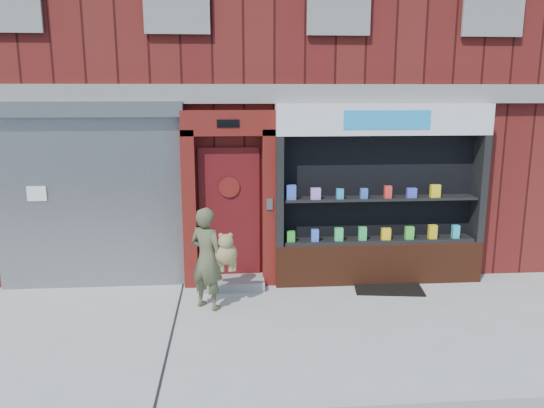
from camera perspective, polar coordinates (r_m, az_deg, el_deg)
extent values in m
plane|color=#9E9E99|center=(7.41, 1.59, -13.47)|extent=(80.00, 80.00, 0.00)
cube|color=#551513|center=(12.70, -1.32, 15.67)|extent=(12.00, 8.00, 8.00)
cube|color=gray|center=(8.60, 0.31, 11.76)|extent=(12.00, 0.16, 0.30)
cube|color=gray|center=(9.06, -18.98, -0.03)|extent=(3.00, 0.10, 2.80)
cube|color=slate|center=(8.83, -19.75, 9.59)|extent=(3.10, 0.30, 0.24)
cube|color=white|center=(9.20, -23.99, 1.03)|extent=(0.30, 0.01, 0.24)
cube|color=#5E1410|center=(8.74, -8.85, -0.60)|extent=(0.22, 0.28, 2.60)
cube|color=#5E1410|center=(8.74, -0.32, -0.46)|extent=(0.22, 0.28, 2.60)
cube|color=#5E1410|center=(8.52, -4.75, 8.69)|extent=(1.50, 0.28, 0.40)
cube|color=black|center=(8.37, -4.75, 8.64)|extent=(0.35, 0.01, 0.12)
cube|color=#530F11|center=(8.85, -4.58, -1.01)|extent=(1.00, 0.06, 2.20)
cylinder|color=black|center=(8.72, -4.63, 1.81)|extent=(0.28, 0.02, 0.28)
cylinder|color=#5E1410|center=(8.71, -4.63, 1.80)|extent=(0.34, 0.02, 0.34)
cube|color=gray|center=(8.91, -4.46, -8.47)|extent=(1.10, 0.55, 0.15)
cube|color=slate|center=(8.57, -0.25, -0.02)|extent=(0.10, 0.02, 0.18)
cube|color=#542514|center=(9.25, 11.28, -6.09)|extent=(3.50, 0.40, 0.70)
cube|color=black|center=(8.63, 0.76, 1.42)|extent=(0.12, 0.40, 1.80)
cube|color=black|center=(9.56, 21.39, 1.62)|extent=(0.12, 0.40, 1.80)
cube|color=black|center=(9.12, 11.28, 1.76)|extent=(3.30, 0.03, 1.80)
cube|color=black|center=(9.14, 11.37, -3.82)|extent=(3.20, 0.36, 0.06)
cube|color=black|center=(8.98, 11.56, 0.61)|extent=(3.20, 0.36, 0.04)
cube|color=white|center=(8.82, 11.92, 8.92)|extent=(3.50, 0.40, 0.50)
cube|color=#1A82C4|center=(8.62, 12.30, 8.83)|extent=(1.40, 0.01, 0.30)
cube|color=green|center=(8.75, 2.04, -3.51)|extent=(0.13, 0.09, 0.18)
cube|color=#4264E3|center=(8.80, 4.63, -3.37)|extent=(0.12, 0.09, 0.20)
cube|color=#37C05A|center=(8.87, 7.19, -3.25)|extent=(0.14, 0.09, 0.22)
cube|color=green|center=(8.95, 9.70, -3.14)|extent=(0.13, 0.09, 0.23)
cube|color=yellow|center=(9.06, 12.15, -3.16)|extent=(0.15, 0.09, 0.19)
cube|color=green|center=(9.18, 14.55, -3.02)|extent=(0.14, 0.09, 0.21)
cube|color=yellow|center=(9.32, 16.88, -2.87)|extent=(0.14, 0.09, 0.23)
cube|color=#28B6CB|center=(9.47, 19.13, -2.82)|extent=(0.11, 0.09, 0.22)
cube|color=blue|center=(8.58, 2.08, 1.27)|extent=(0.15, 0.09, 0.24)
cube|color=#B383EB|center=(8.64, 4.71, 1.12)|extent=(0.16, 0.09, 0.18)
cube|color=#2793C5|center=(8.71, 7.31, 1.10)|extent=(0.11, 0.09, 0.17)
cube|color=blue|center=(8.80, 9.86, 1.13)|extent=(0.11, 0.09, 0.17)
cube|color=red|center=(8.91, 12.35, 1.28)|extent=(0.11, 0.09, 0.20)
cube|color=#404ADB|center=(9.04, 14.78, 1.17)|extent=(0.16, 0.09, 0.16)
cube|color=yellow|center=(9.17, 17.14, 1.35)|extent=(0.16, 0.09, 0.21)
imported|color=#4F5337|center=(7.92, -7.02, -5.82)|extent=(0.67, 0.63, 1.54)
sphere|color=olive|center=(7.86, -4.97, -5.32)|extent=(0.33, 0.33, 0.33)
sphere|color=olive|center=(7.75, -5.00, -4.04)|extent=(0.22, 0.22, 0.22)
sphere|color=olive|center=(7.72, -5.51, -3.41)|extent=(0.08, 0.08, 0.08)
sphere|color=olive|center=(7.72, -4.52, -3.40)|extent=(0.08, 0.08, 0.08)
cylinder|color=olive|center=(7.91, -5.76, -6.48)|extent=(0.08, 0.08, 0.20)
cylinder|color=olive|center=(7.91, -4.14, -6.46)|extent=(0.08, 0.08, 0.20)
cylinder|color=olive|center=(7.89, -5.44, -6.53)|extent=(0.08, 0.08, 0.20)
cylinder|color=olive|center=(7.89, -4.47, -6.51)|extent=(0.08, 0.08, 0.20)
cube|color=black|center=(9.10, 12.33, -8.69)|extent=(1.19, 0.91, 0.03)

